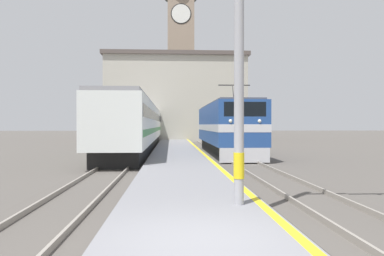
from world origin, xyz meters
TOP-DOWN VIEW (x-y plane):
  - ground_plane at (0.00, 30.00)m, footprint 200.00×200.00m
  - platform at (0.00, 25.00)m, footprint 3.49×140.00m
  - rail_track_near at (3.54, 25.00)m, footprint 2.83×140.00m
  - rail_track_far at (-3.24, 25.00)m, footprint 2.83×140.00m
  - locomotive_train at (3.54, 21.16)m, footprint 2.92×14.12m
  - passenger_train at (-3.24, 35.60)m, footprint 2.92×49.24m
  - catenary_mast at (1.19, 2.59)m, footprint 2.77×0.25m
  - clock_tower at (1.21, 57.98)m, footprint 5.50×5.50m
  - station_building at (0.18, 44.15)m, footprint 18.66×7.74m

SIDE VIEW (x-z plane):
  - ground_plane at x=0.00m, z-range 0.00..0.00m
  - rail_track_near at x=3.54m, z-range -0.05..0.11m
  - rail_track_far at x=-3.24m, z-range -0.05..0.11m
  - platform at x=0.00m, z-range 0.00..0.32m
  - locomotive_train at x=3.54m, z-range -0.44..4.27m
  - passenger_train at x=-3.24m, z-range 0.15..4.06m
  - catenary_mast at x=1.19m, z-range 0.38..8.70m
  - station_building at x=0.18m, z-range 0.03..11.45m
  - clock_tower at x=1.21m, z-range 0.90..28.41m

